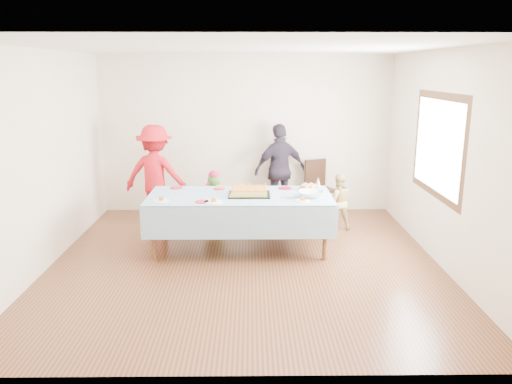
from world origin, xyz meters
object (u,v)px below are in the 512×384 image
party_table (240,199)px  birthday_cake (249,192)px  adult_left (156,175)px  dining_chair (318,184)px

party_table → birthday_cake: 0.16m
adult_left → birthday_cake: bearing=148.3°
adult_left → dining_chair: bearing=-160.6°
dining_chair → adult_left: adult_left is taller
party_table → birthday_cake: size_ratio=4.42×
birthday_cake → dining_chair: 2.17m
party_table → dining_chair: dining_chair is taller
party_table → adult_left: adult_left is taller
dining_chair → adult_left: (-2.70, -0.51, 0.28)m
birthday_cake → adult_left: (-1.51, 1.29, -0.03)m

